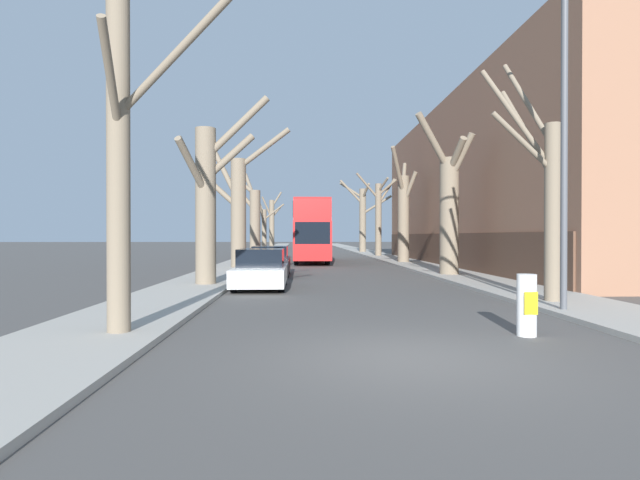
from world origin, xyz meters
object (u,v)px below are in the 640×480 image
(street_tree_left_4, at_px, (264,226))
(parked_car_0, at_px, (261,270))
(street_tree_right_1, at_px, (449,208))
(traffic_bollard, at_px, (527,305))
(parked_car_1, at_px, (270,262))
(street_tree_right_4, at_px, (362,216))
(street_tree_left_0, at_px, (123,135))
(street_tree_right_3, at_px, (379,215))
(street_tree_left_2, at_px, (238,207))
(street_tree_right_0, at_px, (545,192))
(double_decker_bus, at_px, (311,228))
(street_tree_left_1, at_px, (208,199))
(street_tree_right_2, at_px, (403,214))
(lamp_post, at_px, (560,124))
(street_tree_left_3, at_px, (254,220))
(street_tree_left_5, at_px, (272,224))

(street_tree_left_4, xyz_separation_m, parked_car_0, (2.16, -30.75, -2.16))
(street_tree_right_1, distance_m, traffic_bollard, 14.26)
(parked_car_1, xyz_separation_m, traffic_bollard, (5.76, -14.57, -0.08))
(parked_car_1, bearing_deg, street_tree_right_4, 75.32)
(street_tree_right_1, bearing_deg, street_tree_right_4, 89.97)
(street_tree_left_0, height_order, street_tree_right_3, street_tree_left_0)
(street_tree_left_2, height_order, street_tree_left_4, street_tree_left_2)
(parked_car_0, bearing_deg, street_tree_right_3, 72.34)
(street_tree_right_0, xyz_separation_m, parked_car_1, (-8.25, 10.28, -2.45))
(street_tree_right_4, xyz_separation_m, double_decker_bus, (-6.23, -19.80, -1.68))
(street_tree_left_1, xyz_separation_m, traffic_bollard, (7.77, -9.46, -2.70))
(double_decker_bus, bearing_deg, street_tree_right_1, -64.68)
(street_tree_right_0, xyz_separation_m, double_decker_bus, (-6.07, 22.62, -0.67))
(street_tree_right_2, height_order, lamp_post, lamp_post)
(street_tree_left_2, distance_m, traffic_bollard, 21.21)
(street_tree_left_1, height_order, street_tree_right_3, street_tree_right_3)
(street_tree_left_4, relative_size, street_tree_right_3, 0.82)
(street_tree_right_4, bearing_deg, lamp_post, -90.84)
(street_tree_right_4, bearing_deg, parked_car_1, -104.68)
(street_tree_left_4, bearing_deg, street_tree_right_1, -67.85)
(street_tree_right_2, distance_m, double_decker_bus, 6.74)
(street_tree_right_1, relative_size, double_decker_bus, 0.68)
(street_tree_left_4, relative_size, double_decker_bus, 0.57)
(street_tree_left_3, bearing_deg, street_tree_right_3, 30.07)
(street_tree_left_1, relative_size, street_tree_right_4, 0.87)
(street_tree_left_2, height_order, traffic_bollard, street_tree_left_2)
(lamp_post, bearing_deg, street_tree_right_4, 89.16)
(street_tree_right_0, distance_m, traffic_bollard, 5.57)
(double_decker_bus, bearing_deg, traffic_bollard, -82.44)
(street_tree_left_1, distance_m, lamp_post, 12.03)
(street_tree_left_0, bearing_deg, traffic_bollard, -0.70)
(street_tree_right_3, bearing_deg, parked_car_0, -107.66)
(street_tree_right_0, distance_m, parked_car_1, 13.41)
(street_tree_left_0, xyz_separation_m, street_tree_left_1, (-0.16, 9.37, -0.50))
(street_tree_right_4, height_order, parked_car_0, street_tree_right_4)
(street_tree_left_2, relative_size, parked_car_1, 1.81)
(street_tree_left_4, height_order, parked_car_1, street_tree_left_4)
(street_tree_right_2, distance_m, traffic_bollard, 25.23)
(street_tree_right_0, xyz_separation_m, street_tree_right_2, (0.30, 20.63, 0.32))
(street_tree_left_1, height_order, street_tree_left_4, street_tree_left_1)
(street_tree_left_2, height_order, parked_car_1, street_tree_left_2)
(street_tree_left_1, relative_size, street_tree_left_3, 1.02)
(double_decker_bus, relative_size, lamp_post, 1.32)
(street_tree_right_3, bearing_deg, street_tree_right_2, -89.98)
(street_tree_left_2, relative_size, street_tree_left_4, 1.29)
(street_tree_left_0, relative_size, street_tree_left_2, 1.02)
(street_tree_right_3, distance_m, traffic_bollard, 36.06)
(street_tree_left_1, distance_m, street_tree_left_5, 39.60)
(street_tree_right_1, distance_m, lamp_post, 11.30)
(street_tree_left_1, distance_m, parked_car_1, 6.08)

